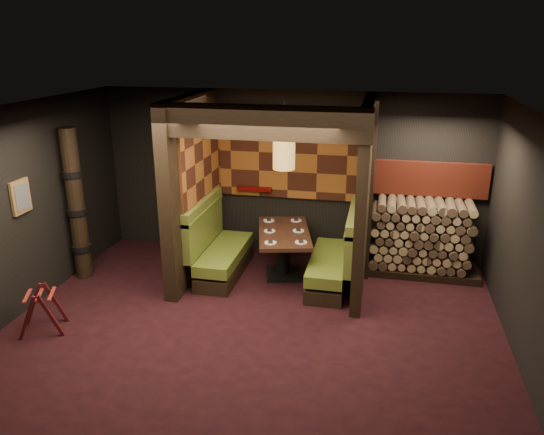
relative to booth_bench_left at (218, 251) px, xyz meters
The scene contains 23 objects.
floor 1.95m from the booth_bench_left, 59.77° to the right, with size 6.50×5.50×0.02m, color black.
ceiling 3.11m from the booth_bench_left, 59.77° to the right, with size 6.50×5.50×0.02m, color black.
wall_back 1.79m from the booth_bench_left, 49.10° to the left, with size 6.50×0.02×2.85m, color black.
wall_front 4.63m from the booth_bench_left, 77.70° to the right, with size 6.50×0.02×2.85m, color black.
wall_left 3.01m from the booth_bench_left, 144.33° to the right, with size 0.02×5.50×2.85m, color black.
wall_right 4.65m from the booth_bench_left, 21.35° to the right, with size 0.02×5.50×2.85m, color black.
partition_left 1.10m from the booth_bench_left, behind, with size 0.20×2.20×2.85m, color black.
partition_right 2.48m from the booth_bench_left, ahead, with size 0.15×2.10×2.85m, color black.
header_beam 2.60m from the booth_bench_left, 45.41° to the right, with size 2.85×0.18×0.44m, color black.
tapa_back_panel 2.00m from the booth_bench_left, 48.54° to the left, with size 2.40×0.06×1.55m, color #96521E.
tapa_side_panel 1.48m from the booth_bench_left, 146.90° to the left, with size 0.04×1.85×1.45m, color #96521E.
lacquer_shelf 1.32m from the booth_bench_left, 70.12° to the left, with size 0.60×0.12×0.07m, color #570707.
booth_bench_left is the anchor object (origin of this frame).
booth_bench_right 1.89m from the booth_bench_left, ahead, with size 0.68×1.60×1.14m.
dining_table 1.07m from the booth_bench_left, ahead, with size 1.11×1.59×0.76m.
place_settings 1.12m from the booth_bench_left, ahead, with size 0.86×1.25×0.03m.
pendant_lamp 1.92m from the booth_bench_left, ahead, with size 0.33×0.33×1.07m.
framed_picture 3.00m from the booth_bench_left, 145.49° to the right, with size 0.05×0.36×0.46m.
luggage_rack 2.77m from the booth_bench_left, 128.32° to the right, with size 0.70×0.61×0.64m.
totem_column 2.30m from the booth_bench_left, 165.25° to the right, with size 0.31×0.31×2.40m.
firewood_stack 3.33m from the booth_bench_left, 12.17° to the left, with size 1.73×0.70×1.22m.
mosaic_header 3.58m from the booth_bench_left, 17.60° to the left, with size 1.83×0.10×0.56m, color maroon.
bay_front_post 2.58m from the booth_bench_left, ahead, with size 0.08×0.08×2.85m, color black.
Camera 1 is at (1.53, -5.89, 3.68)m, focal length 35.00 mm.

